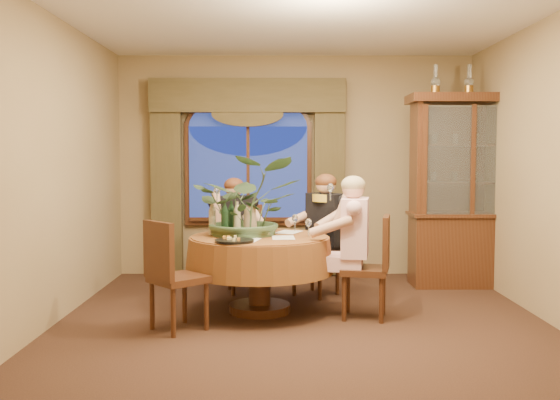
{
  "coord_description": "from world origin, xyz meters",
  "views": [
    {
      "loc": [
        -0.23,
        -5.51,
        1.52
      ],
      "look_at": [
        -0.2,
        0.51,
        1.1
      ],
      "focal_mm": 40.0,
      "sensor_mm": 36.0,
      "label": 1
    }
  ],
  "objects_px": {
    "olive_bowl": "(263,234)",
    "oil_lamp_center": "(469,80)",
    "person_back": "(234,235)",
    "wine_bottle_0": "(237,218)",
    "centerpiece_plant": "(248,169)",
    "wine_bottle_3": "(212,218)",
    "dining_table": "(260,274)",
    "wine_bottle_2": "(231,217)",
    "wine_bottle_1": "(225,219)",
    "person_pink": "(355,246)",
    "chair_back_right": "(316,252)",
    "stoneware_vase": "(250,220)",
    "oil_lamp_left": "(435,80)",
    "chair_back": "(246,250)",
    "person_scarf": "(327,236)",
    "oil_lamp_right": "(503,80)",
    "chair_right": "(364,267)",
    "chair_front_left": "(179,276)",
    "china_cabinet": "(467,191)"
  },
  "relations": [
    {
      "from": "dining_table",
      "to": "wine_bottle_3",
      "type": "distance_m",
      "value": 0.72
    },
    {
      "from": "person_scarf",
      "to": "wine_bottle_1",
      "type": "bearing_deg",
      "value": 79.25
    },
    {
      "from": "oil_lamp_center",
      "to": "wine_bottle_0",
      "type": "height_order",
      "value": "oil_lamp_center"
    },
    {
      "from": "olive_bowl",
      "to": "oil_lamp_center",
      "type": "bearing_deg",
      "value": 29.07
    },
    {
      "from": "oil_lamp_center",
      "to": "olive_bowl",
      "type": "height_order",
      "value": "oil_lamp_center"
    },
    {
      "from": "oil_lamp_left",
      "to": "wine_bottle_0",
      "type": "distance_m",
      "value": 2.92
    },
    {
      "from": "person_pink",
      "to": "wine_bottle_0",
      "type": "relative_size",
      "value": 4.07
    },
    {
      "from": "chair_right",
      "to": "chair_back_right",
      "type": "height_order",
      "value": "same"
    },
    {
      "from": "person_scarf",
      "to": "wine_bottle_1",
      "type": "height_order",
      "value": "person_scarf"
    },
    {
      "from": "oil_lamp_center",
      "to": "oil_lamp_right",
      "type": "bearing_deg",
      "value": 0.0
    },
    {
      "from": "dining_table",
      "to": "person_pink",
      "type": "bearing_deg",
      "value": -10.36
    },
    {
      "from": "person_back",
      "to": "person_scarf",
      "type": "relative_size",
      "value": 0.96
    },
    {
      "from": "dining_table",
      "to": "china_cabinet",
      "type": "relative_size",
      "value": 0.65
    },
    {
      "from": "chair_back_right",
      "to": "olive_bowl",
      "type": "distance_m",
      "value": 1.03
    },
    {
      "from": "stoneware_vase",
      "to": "olive_bowl",
      "type": "xyz_separation_m",
      "value": [
        0.13,
        -0.22,
        -0.11
      ]
    },
    {
      "from": "dining_table",
      "to": "wine_bottle_2",
      "type": "bearing_deg",
      "value": 148.13
    },
    {
      "from": "chair_back_right",
      "to": "stoneware_vase",
      "type": "bearing_deg",
      "value": 79.1
    },
    {
      "from": "person_back",
      "to": "china_cabinet",
      "type": "bearing_deg",
      "value": 168.16
    },
    {
      "from": "china_cabinet",
      "to": "person_scarf",
      "type": "bearing_deg",
      "value": -160.55
    },
    {
      "from": "wine_bottle_0",
      "to": "wine_bottle_2",
      "type": "height_order",
      "value": "same"
    },
    {
      "from": "chair_back",
      "to": "wine_bottle_1",
      "type": "xyz_separation_m",
      "value": [
        -0.16,
        -0.91,
        0.44
      ]
    },
    {
      "from": "oil_lamp_right",
      "to": "chair_right",
      "type": "distance_m",
      "value": 3.01
    },
    {
      "from": "dining_table",
      "to": "centerpiece_plant",
      "type": "xyz_separation_m",
      "value": [
        -0.11,
        0.1,
        1.03
      ]
    },
    {
      "from": "dining_table",
      "to": "wine_bottle_2",
      "type": "height_order",
      "value": "wine_bottle_2"
    },
    {
      "from": "dining_table",
      "to": "wine_bottle_2",
      "type": "distance_m",
      "value": 0.64
    },
    {
      "from": "chair_right",
      "to": "oil_lamp_left",
      "type": "bearing_deg",
      "value": -22.19
    },
    {
      "from": "wine_bottle_3",
      "to": "person_scarf",
      "type": "bearing_deg",
      "value": 25.42
    },
    {
      "from": "person_pink",
      "to": "wine_bottle_1",
      "type": "height_order",
      "value": "person_pink"
    },
    {
      "from": "wine_bottle_0",
      "to": "dining_table",
      "type": "bearing_deg",
      "value": -18.79
    },
    {
      "from": "chair_right",
      "to": "chair_front_left",
      "type": "bearing_deg",
      "value": 115.96
    },
    {
      "from": "person_back",
      "to": "wine_bottle_0",
      "type": "relative_size",
      "value": 3.91
    },
    {
      "from": "wine_bottle_3",
      "to": "oil_lamp_right",
      "type": "bearing_deg",
      "value": 19.55
    },
    {
      "from": "dining_table",
      "to": "person_pink",
      "type": "relative_size",
      "value": 1.07
    },
    {
      "from": "china_cabinet",
      "to": "chair_back",
      "type": "xyz_separation_m",
      "value": [
        -2.56,
        -0.33,
        -0.64
      ]
    },
    {
      "from": "olive_bowl",
      "to": "wine_bottle_0",
      "type": "xyz_separation_m",
      "value": [
        -0.26,
        0.14,
        0.14
      ]
    },
    {
      "from": "chair_front_left",
      "to": "person_scarf",
      "type": "bearing_deg",
      "value": 90.17
    },
    {
      "from": "dining_table",
      "to": "wine_bottle_1",
      "type": "distance_m",
      "value": 0.64
    },
    {
      "from": "chair_back_right",
      "to": "person_back",
      "type": "xyz_separation_m",
      "value": [
        -0.91,
        0.13,
        0.17
      ]
    },
    {
      "from": "centerpiece_plant",
      "to": "wine_bottle_2",
      "type": "bearing_deg",
      "value": 156.55
    },
    {
      "from": "dining_table",
      "to": "oil_lamp_right",
      "type": "relative_size",
      "value": 4.25
    },
    {
      "from": "china_cabinet",
      "to": "chair_right",
      "type": "relative_size",
      "value": 2.33
    },
    {
      "from": "stoneware_vase",
      "to": "centerpiece_plant",
      "type": "bearing_deg",
      "value": -103.91
    },
    {
      "from": "wine_bottle_0",
      "to": "wine_bottle_1",
      "type": "distance_m",
      "value": 0.14
    },
    {
      "from": "oil_lamp_right",
      "to": "chair_front_left",
      "type": "height_order",
      "value": "oil_lamp_right"
    },
    {
      "from": "dining_table",
      "to": "oil_lamp_right",
      "type": "distance_m",
      "value": 3.66
    },
    {
      "from": "chair_back_right",
      "to": "olive_bowl",
      "type": "height_order",
      "value": "chair_back_right"
    },
    {
      "from": "wine_bottle_0",
      "to": "wine_bottle_1",
      "type": "relative_size",
      "value": 1.0
    },
    {
      "from": "chair_right",
      "to": "person_scarf",
      "type": "height_order",
      "value": "person_scarf"
    },
    {
      "from": "centerpiece_plant",
      "to": "wine_bottle_3",
      "type": "bearing_deg",
      "value": -178.35
    },
    {
      "from": "wine_bottle_2",
      "to": "stoneware_vase",
      "type": "bearing_deg",
      "value": -6.91
    }
  ]
}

